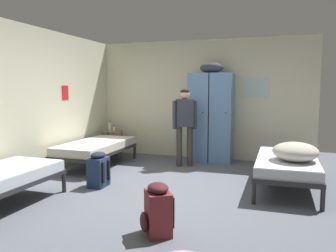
{
  "coord_description": "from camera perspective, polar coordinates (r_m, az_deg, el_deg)",
  "views": [
    {
      "loc": [
        1.65,
        -4.66,
        1.52
      ],
      "look_at": [
        0.0,
        0.26,
        0.95
      ],
      "focal_mm": 35.81,
      "sensor_mm": 36.0,
      "label": 1
    }
  ],
  "objects": [
    {
      "name": "water_bottle",
      "position": [
        7.9,
        -9.94,
        0.0
      ],
      "size": [
        0.07,
        0.07,
        0.22
      ],
      "color": "#B2DBEA",
      "rests_on": "shelf_unit"
    },
    {
      "name": "ground_plane",
      "position": [
        5.17,
        -0.92,
        -10.82
      ],
      "size": [
        8.18,
        8.18,
        0.0
      ],
      "primitive_type": "plane",
      "color": "#565B66"
    },
    {
      "name": "bed_right",
      "position": [
        5.5,
        19.55,
        -6.03
      ],
      "size": [
        0.9,
        1.9,
        0.49
      ],
      "color": "#28282D",
      "rests_on": "ground_plane"
    },
    {
      "name": "bed_left_rear",
      "position": [
        6.77,
        -12.15,
        -3.55
      ],
      "size": [
        0.9,
        1.9,
        0.49
      ],
      "color": "#28282D",
      "rests_on": "ground_plane"
    },
    {
      "name": "lotion_bottle",
      "position": [
        7.78,
        -9.18,
        -0.4
      ],
      "size": [
        0.05,
        0.05,
        0.13
      ],
      "color": "beige",
      "rests_on": "shelf_unit"
    },
    {
      "name": "backpack_maroon",
      "position": [
        3.62,
        -1.86,
        -14.14
      ],
      "size": [
        0.41,
        0.4,
        0.55
      ],
      "color": "maroon",
      "rests_on": "ground_plane"
    },
    {
      "name": "backpack_navy",
      "position": [
        5.39,
        -11.85,
        -7.38
      ],
      "size": [
        0.34,
        0.32,
        0.55
      ],
      "color": "navy",
      "rests_on": "ground_plane"
    },
    {
      "name": "locker_bank",
      "position": [
        7.09,
        7.31,
        1.78
      ],
      "size": [
        0.9,
        0.55,
        2.07
      ],
      "color": "#5B84B2",
      "rests_on": "ground_plane"
    },
    {
      "name": "shelf_unit",
      "position": [
        7.89,
        -9.46,
        -2.36
      ],
      "size": [
        0.38,
        0.3,
        0.57
      ],
      "color": "#99704C",
      "rests_on": "ground_plane"
    },
    {
      "name": "room_backdrop",
      "position": [
        6.57,
        -7.34,
        4.23
      ],
      "size": [
        4.77,
        5.17,
        2.58
      ],
      "color": "beige",
      "rests_on": "ground_plane"
    },
    {
      "name": "person_traveler",
      "position": [
        6.56,
        2.86,
        1.01
      ],
      "size": [
        0.45,
        0.31,
        1.52
      ],
      "color": "#3D3833",
      "rests_on": "ground_plane"
    },
    {
      "name": "bedding_heap",
      "position": [
        5.19,
        20.86,
        -4.08
      ],
      "size": [
        0.64,
        0.71,
        0.27
      ],
      "color": "#B7B2A8",
      "rests_on": "bed_right"
    }
  ]
}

